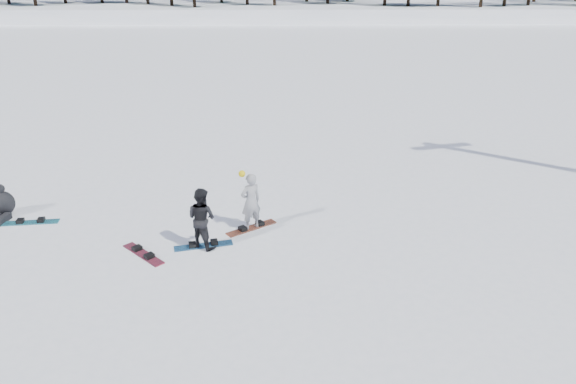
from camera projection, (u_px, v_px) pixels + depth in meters
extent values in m
plane|color=white|center=(207.00, 250.00, 14.29)|extent=(420.00, 420.00, 0.00)
cube|color=white|center=(265.00, 27.00, 65.24)|extent=(90.00, 14.00, 5.00)
ellipsoid|color=white|center=(52.00, 24.00, 175.19)|extent=(143.00, 110.00, 49.50)
ellipsoid|color=white|center=(331.00, 17.00, 204.09)|extent=(182.00, 140.00, 53.20)
ellipsoid|color=white|center=(488.00, 27.00, 157.65)|extent=(117.00, 90.00, 45.00)
imported|color=#A5A4A9|center=(251.00, 202.00, 15.08)|extent=(0.70, 0.64, 1.61)
sphere|color=#DCB80B|center=(242.00, 174.00, 14.63)|extent=(0.18, 0.18, 0.18)
imported|color=black|center=(202.00, 218.00, 14.15)|extent=(0.99, 0.94, 1.61)
ellipsoid|color=black|center=(3.00, 203.00, 16.06)|extent=(0.81, 0.74, 0.71)
sphere|color=black|center=(0.00, 189.00, 15.89)|extent=(0.27, 0.27, 0.27)
cube|color=black|center=(3.00, 219.00, 15.71)|extent=(0.27, 0.64, 0.18)
cube|color=#9C4322|center=(251.00, 228.00, 15.39)|extent=(1.38, 1.11, 0.03)
cube|color=#19588D|center=(204.00, 246.00, 14.46)|extent=(1.52, 0.63, 0.03)
cube|color=maroon|center=(143.00, 254.00, 14.05)|extent=(1.26, 1.26, 0.03)
cube|color=teal|center=(31.00, 222.00, 15.70)|extent=(1.52, 0.44, 0.03)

